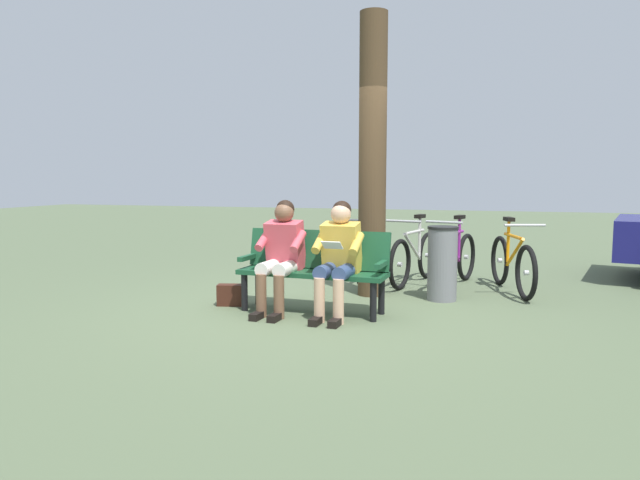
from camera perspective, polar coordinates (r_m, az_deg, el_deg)
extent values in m
plane|color=#566647|center=(6.45, -0.90, -6.77)|extent=(40.00, 40.00, 0.00)
cube|color=#194C2D|center=(6.23, -0.79, -3.26)|extent=(1.62, 0.53, 0.05)
cube|color=#194C2D|center=(6.37, -0.19, -0.91)|extent=(1.61, 0.23, 0.42)
cube|color=#194C2D|center=(5.98, 6.04, -2.37)|extent=(0.08, 0.40, 0.05)
cube|color=#194C2D|center=(6.51, -7.06, -1.69)|extent=(0.08, 0.40, 0.05)
cylinder|color=black|center=(5.90, 5.23, -6.05)|extent=(0.07, 0.07, 0.40)
cylinder|color=black|center=(6.40, -7.39, -5.09)|extent=(0.07, 0.07, 0.40)
cylinder|color=black|center=(6.22, 6.02, -5.41)|extent=(0.07, 0.07, 0.40)
cylinder|color=black|center=(6.70, -6.06, -4.57)|extent=(0.07, 0.07, 0.40)
cube|color=gold|center=(6.10, 2.10, -0.76)|extent=(0.40, 0.33, 0.55)
sphere|color=#D8A884|center=(6.05, 2.05, 2.56)|extent=(0.21, 0.21, 0.21)
sphere|color=black|center=(6.08, 2.14, 2.92)|extent=(0.20, 0.20, 0.20)
cylinder|color=#334772|center=(5.91, 2.42, -3.13)|extent=(0.17, 0.41, 0.15)
cylinder|color=#D8A884|center=(5.78, 1.81, -6.03)|extent=(0.11, 0.11, 0.45)
cube|color=black|center=(5.73, 1.49, -8.09)|extent=(0.10, 0.22, 0.07)
cylinder|color=gold|center=(5.92, 3.59, -0.37)|extent=(0.11, 0.31, 0.23)
cylinder|color=#334772|center=(5.98, 0.59, -3.03)|extent=(0.17, 0.41, 0.15)
cylinder|color=#D8A884|center=(5.84, -0.06, -5.89)|extent=(0.11, 0.11, 0.45)
cube|color=black|center=(5.79, -0.40, -7.92)|extent=(0.10, 0.22, 0.07)
cylinder|color=gold|center=(6.05, -0.05, -0.22)|extent=(0.11, 0.31, 0.23)
cube|color=silver|center=(5.81, 1.20, -0.50)|extent=(0.21, 0.13, 0.09)
cube|color=#D84C59|center=(6.32, -3.43, -0.52)|extent=(0.40, 0.33, 0.55)
sphere|color=brown|center=(6.27, -3.52, 2.68)|extent=(0.21, 0.21, 0.21)
sphere|color=black|center=(6.30, -3.42, 3.03)|extent=(0.20, 0.20, 0.20)
cylinder|color=white|center=(6.13, -3.30, -2.80)|extent=(0.17, 0.41, 0.15)
cylinder|color=brown|center=(6.00, -4.04, -5.58)|extent=(0.11, 0.11, 0.45)
cube|color=black|center=(5.95, -4.42, -7.55)|extent=(0.10, 0.22, 0.07)
cylinder|color=#D84C59|center=(6.13, -2.16, -0.13)|extent=(0.11, 0.31, 0.23)
cylinder|color=white|center=(6.21, -5.00, -2.70)|extent=(0.17, 0.41, 0.15)
cylinder|color=brown|center=(6.08, -5.77, -5.43)|extent=(0.11, 0.11, 0.45)
cube|color=black|center=(6.04, -6.16, -7.38)|extent=(0.10, 0.22, 0.07)
cylinder|color=#D84C59|center=(6.29, -5.54, 0.00)|extent=(0.11, 0.31, 0.23)
cube|color=#3F1E14|center=(6.69, -8.69, -5.33)|extent=(0.32, 0.21, 0.24)
cylinder|color=#4C3823|center=(7.11, 5.16, 8.11)|extent=(0.33, 0.33, 3.38)
cylinder|color=slate|center=(6.99, 11.86, -2.38)|extent=(0.34, 0.34, 0.84)
cylinder|color=black|center=(6.94, 11.94, 1.19)|extent=(0.36, 0.36, 0.03)
torus|color=black|center=(7.25, 19.49, -3.04)|extent=(0.24, 0.65, 0.66)
cylinder|color=silver|center=(7.25, 19.49, -3.04)|extent=(0.06, 0.07, 0.06)
torus|color=black|center=(8.21, 17.16, -1.92)|extent=(0.24, 0.65, 0.66)
cylinder|color=silver|center=(8.21, 17.16, -1.92)|extent=(0.06, 0.07, 0.06)
cylinder|color=orange|center=(7.68, 18.35, 0.36)|extent=(0.22, 0.62, 0.04)
cylinder|color=orange|center=(7.63, 18.48, -1.19)|extent=(0.21, 0.58, 0.43)
cylinder|color=orange|center=(7.86, 17.92, -0.08)|extent=(0.04, 0.04, 0.55)
cube|color=black|center=(7.84, 17.98, 1.95)|extent=(0.15, 0.24, 0.05)
cylinder|color=#B2B2B7|center=(7.28, 19.39, 1.37)|extent=(0.47, 0.17, 0.03)
torus|color=black|center=(7.47, 11.67, -2.54)|extent=(0.24, 0.65, 0.66)
cylinder|color=silver|center=(7.47, 11.67, -2.54)|extent=(0.06, 0.07, 0.06)
torus|color=black|center=(8.43, 14.11, -1.62)|extent=(0.24, 0.65, 0.66)
cylinder|color=silver|center=(8.43, 14.11, -1.62)|extent=(0.06, 0.07, 0.06)
cylinder|color=#8C268C|center=(7.90, 13.03, 0.67)|extent=(0.21, 0.62, 0.04)
cylinder|color=#8C268C|center=(7.85, 12.80, -0.83)|extent=(0.20, 0.59, 0.43)
cylinder|color=#8C268C|center=(8.08, 13.44, 0.21)|extent=(0.04, 0.04, 0.55)
cube|color=black|center=(8.06, 13.49, 2.19)|extent=(0.15, 0.24, 0.05)
cylinder|color=#B2B2B7|center=(7.51, 12.03, 1.72)|extent=(0.47, 0.16, 0.03)
torus|color=black|center=(7.54, 7.81, -2.39)|extent=(0.21, 0.66, 0.66)
cylinder|color=silver|center=(7.54, 7.81, -2.39)|extent=(0.06, 0.07, 0.06)
torus|color=black|center=(8.49, 10.45, -1.48)|extent=(0.21, 0.66, 0.66)
cylinder|color=silver|center=(8.49, 10.45, -1.48)|extent=(0.06, 0.07, 0.06)
cylinder|color=silver|center=(7.97, 9.25, 0.80)|extent=(0.19, 0.62, 0.04)
cylinder|color=silver|center=(7.92, 9.02, -0.69)|extent=(0.18, 0.59, 0.43)
cylinder|color=silver|center=(8.15, 9.71, 0.34)|extent=(0.04, 0.04, 0.55)
cube|color=black|center=(8.12, 9.74, 2.30)|extent=(0.14, 0.24, 0.05)
cylinder|color=#B2B2B7|center=(7.58, 8.17, 1.83)|extent=(0.47, 0.15, 0.03)
torus|color=black|center=(7.63, 4.18, -2.26)|extent=(0.07, 0.66, 0.66)
cylinder|color=silver|center=(7.63, 4.18, -2.26)|extent=(0.05, 0.06, 0.06)
torus|color=black|center=(8.62, 5.54, -1.29)|extent=(0.07, 0.66, 0.66)
cylinder|color=silver|center=(8.62, 5.54, -1.29)|extent=(0.05, 0.06, 0.06)
cylinder|color=silver|center=(8.08, 4.93, 0.93)|extent=(0.05, 0.63, 0.04)
cylinder|color=silver|center=(8.02, 4.81, -0.55)|extent=(0.05, 0.60, 0.43)
cylinder|color=silver|center=(8.26, 5.16, 0.48)|extent=(0.04, 0.04, 0.55)
cube|color=black|center=(8.24, 5.18, 2.42)|extent=(0.09, 0.22, 0.05)
cylinder|color=#B2B2B7|center=(7.66, 4.37, 1.92)|extent=(0.48, 0.04, 0.03)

